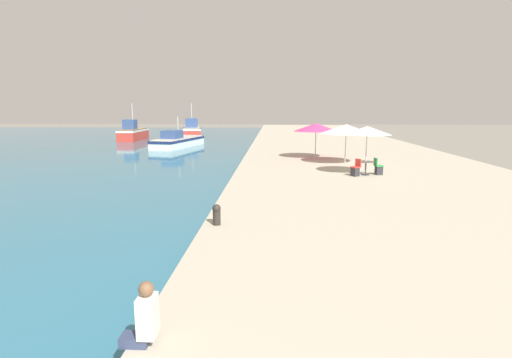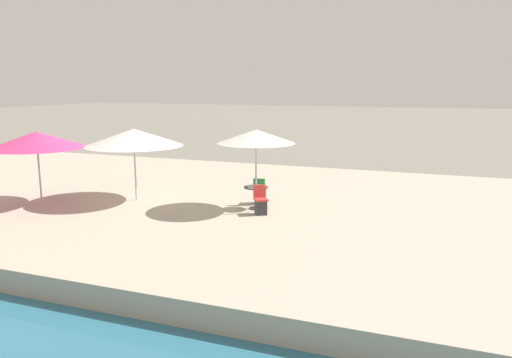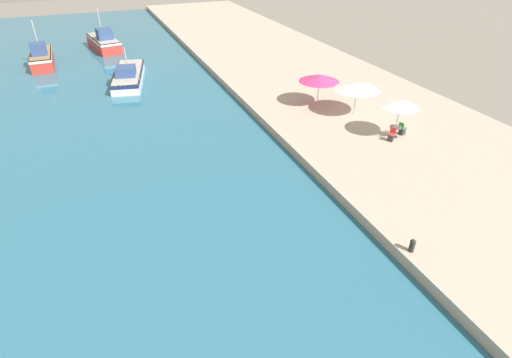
% 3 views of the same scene
% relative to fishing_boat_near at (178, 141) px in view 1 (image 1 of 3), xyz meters
% --- Properties ---
extents(quay_promenade, '(16.00, 90.00, 0.62)m').
position_rel_fishing_boat_near_xyz_m(quay_promenade, '(16.03, -3.89, -0.37)').
color(quay_promenade, '#B2A893').
rests_on(quay_promenade, ground_plane).
extents(fishing_boat_near, '(4.17, 8.91, 3.21)m').
position_rel_fishing_boat_near_xyz_m(fishing_boat_near, '(0.00, 0.00, 0.00)').
color(fishing_boat_near, white).
rests_on(fishing_boat_near, water_basin).
extents(fishing_boat_mid, '(2.31, 6.89, 4.66)m').
position_rel_fishing_boat_near_xyz_m(fishing_boat_mid, '(-7.95, 8.84, 0.28)').
color(fishing_boat_mid, red).
rests_on(fishing_boat_mid, water_basin).
extents(fishing_boat_far, '(3.74, 7.55, 4.70)m').
position_rel_fishing_boat_near_xyz_m(fishing_boat_far, '(-1.26, 13.51, 0.29)').
color(fishing_boat_far, red).
rests_on(fishing_boat_far, water_basin).
extents(cafe_umbrella_pink, '(2.52, 2.52, 2.61)m').
position_rel_fishing_boat_near_xyz_m(cafe_umbrella_pink, '(15.14, -20.52, 2.32)').
color(cafe_umbrella_pink, '#B7B7B7').
rests_on(cafe_umbrella_pink, quay_promenade).
extents(cafe_umbrella_white, '(3.40, 3.40, 2.53)m').
position_rel_fishing_boat_near_xyz_m(cafe_umbrella_white, '(14.82, -16.11, 2.16)').
color(cafe_umbrella_white, '#B7B7B7').
rests_on(cafe_umbrella_white, quay_promenade).
extents(cafe_umbrella_striped, '(3.17, 3.17, 2.48)m').
position_rel_fishing_boat_near_xyz_m(cafe_umbrella_striped, '(13.18, -13.40, 2.14)').
color(cafe_umbrella_striped, '#B7B7B7').
rests_on(cafe_umbrella_striped, quay_promenade).
extents(cafe_table, '(0.80, 0.80, 0.74)m').
position_rel_fishing_boat_near_xyz_m(cafe_table, '(15.16, -20.52, 0.47)').
color(cafe_table, '#333338').
rests_on(cafe_table, quay_promenade).
extents(cafe_chair_left, '(0.58, 0.57, 0.91)m').
position_rel_fishing_boat_near_xyz_m(cafe_chair_left, '(14.55, -20.91, 0.26)').
color(cafe_chair_left, '#2D2D33').
rests_on(cafe_chair_left, quay_promenade).
extents(cafe_chair_right, '(0.49, 0.47, 0.91)m').
position_rel_fishing_boat_near_xyz_m(cafe_chair_right, '(15.87, -20.39, 0.26)').
color(cafe_chair_right, '#2D2D33').
rests_on(cafe_chair_right, quay_promenade).
extents(person_at_quay, '(0.56, 0.36, 1.03)m').
position_rel_fishing_boat_near_xyz_m(person_at_quay, '(8.30, -36.46, 0.39)').
color(person_at_quay, '#333D5B').
rests_on(person_at_quay, quay_promenade).
extents(mooring_bollard, '(0.26, 0.26, 0.65)m').
position_rel_fishing_boat_near_xyz_m(mooring_bollard, '(8.48, -30.09, 0.29)').
color(mooring_bollard, '#2D2823').
rests_on(mooring_bollard, quay_promenade).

